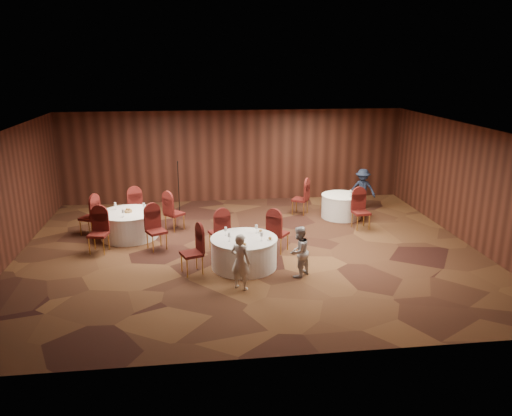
{
  "coord_description": "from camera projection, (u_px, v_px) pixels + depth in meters",
  "views": [
    {
      "loc": [
        -1.35,
        -12.31,
        4.85
      ],
      "look_at": [
        0.2,
        0.2,
        1.1
      ],
      "focal_mm": 35.0,
      "sensor_mm": 36.0,
      "label": 1
    }
  ],
  "objects": [
    {
      "name": "tabletop_right",
      "position": [
        351.0,
        192.0,
        15.57
      ],
      "size": [
        0.08,
        0.08,
        0.22
      ],
      "color": "silver",
      "rests_on": "table_right"
    },
    {
      "name": "table_main",
      "position": [
        244.0,
        252.0,
        12.09
      ],
      "size": [
        1.62,
        1.62,
        0.74
      ],
      "color": "silver",
      "rests_on": "ground"
    },
    {
      "name": "chairs_left",
      "position": [
        131.0,
        220.0,
        14.1
      ],
      "size": [
        3.13,
        3.01,
        1.0
      ],
      "color": "#3F0F0C",
      "rests_on": "ground"
    },
    {
      "name": "table_right",
      "position": [
        342.0,
        206.0,
        15.92
      ],
      "size": [
        1.29,
        1.29,
        0.74
      ],
      "color": "silver",
      "rests_on": "ground"
    },
    {
      "name": "woman_b",
      "position": [
        299.0,
        252.0,
        11.51
      ],
      "size": [
        0.74,
        0.73,
        1.21
      ],
      "primitive_type": "imported",
      "rotation": [
        0.0,
        0.0,
        3.88
      ],
      "color": "#B8B8BD",
      "rests_on": "ground"
    },
    {
      "name": "ground",
      "position": [
        249.0,
        250.0,
        13.25
      ],
      "size": [
        12.0,
        12.0,
        0.0
      ],
      "primitive_type": "plane",
      "color": "black",
      "rests_on": "ground"
    },
    {
      "name": "chairs_right",
      "position": [
        329.0,
        205.0,
        15.53
      ],
      "size": [
        2.14,
        2.3,
        1.0
      ],
      "color": "#3F0F0C",
      "rests_on": "ground"
    },
    {
      "name": "woman_a",
      "position": [
        240.0,
        262.0,
        10.84
      ],
      "size": [
        0.56,
        0.52,
        1.28
      ],
      "primitive_type": "imported",
      "rotation": [
        0.0,
        0.0,
        2.54
      ],
      "color": "silver",
      "rests_on": "ground"
    },
    {
      "name": "tabletop_main",
      "position": [
        250.0,
        235.0,
        11.88
      ],
      "size": [
        1.14,
        1.04,
        0.22
      ],
      "color": "silver",
      "rests_on": "table_main"
    },
    {
      "name": "mic_stand",
      "position": [
        179.0,
        198.0,
        16.31
      ],
      "size": [
        0.24,
        0.24,
        1.73
      ],
      "color": "black",
      "rests_on": "ground"
    },
    {
      "name": "tabletop_left",
      "position": [
        128.0,
        209.0,
        14.0
      ],
      "size": [
        0.89,
        0.8,
        0.22
      ],
      "color": "silver",
      "rests_on": "table_left"
    },
    {
      "name": "table_left",
      "position": [
        129.0,
        224.0,
        14.13
      ],
      "size": [
        1.63,
        1.63,
        0.74
      ],
      "color": "silver",
      "rests_on": "ground"
    },
    {
      "name": "man_c",
      "position": [
        362.0,
        189.0,
        16.76
      ],
      "size": [
        1.02,
        0.86,
        1.37
      ],
      "primitive_type": "imported",
      "rotation": [
        0.0,
        0.0,
        5.79
      ],
      "color": "#161D31",
      "rests_on": "ground"
    },
    {
      "name": "room_shell",
      "position": [
        249.0,
        178.0,
        12.69
      ],
      "size": [
        12.0,
        12.0,
        12.0
      ],
      "color": "silver",
      "rests_on": "ground"
    },
    {
      "name": "chairs_main",
      "position": [
        231.0,
        239.0,
        12.61
      ],
      "size": [
        2.95,
        2.08,
        1.0
      ],
      "color": "#3F0F0C",
      "rests_on": "ground"
    }
  ]
}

